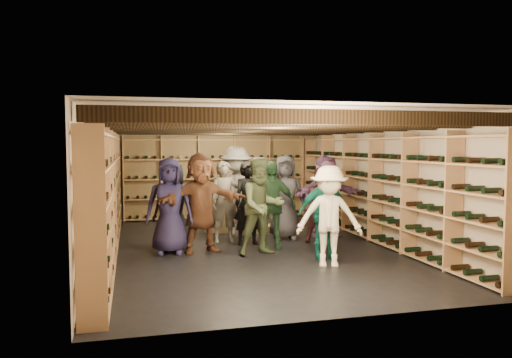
{
  "coord_description": "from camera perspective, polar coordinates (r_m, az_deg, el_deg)",
  "views": [
    {
      "loc": [
        -2.15,
        -9.04,
        1.94
      ],
      "look_at": [
        0.16,
        0.2,
        1.27
      ],
      "focal_mm": 35.0,
      "sensor_mm": 36.0,
      "label": 1
    }
  ],
  "objects": [
    {
      "name": "ground",
      "position": [
        9.49,
        -0.67,
        -7.79
      ],
      "size": [
        8.0,
        8.0,
        0.0
      ],
      "primitive_type": "plane",
      "color": "black",
      "rests_on": "ground"
    },
    {
      "name": "walls",
      "position": [
        9.32,
        -0.67,
        -0.55
      ],
      "size": [
        5.52,
        8.02,
        2.4
      ],
      "color": "#C7B39B",
      "rests_on": "ground"
    },
    {
      "name": "ceiling",
      "position": [
        9.3,
        -0.68,
        6.83
      ],
      "size": [
        5.5,
        8.0,
        0.01
      ],
      "primitive_type": "cube",
      "color": "beige",
      "rests_on": "walls"
    },
    {
      "name": "ceiling_joists",
      "position": [
        9.3,
        -0.68,
        5.97
      ],
      "size": [
        5.4,
        7.12,
        0.18
      ],
      "color": "black",
      "rests_on": "ground"
    },
    {
      "name": "wine_rack_left",
      "position": [
        9.09,
        -16.64,
        -1.63
      ],
      "size": [
        0.32,
        7.5,
        2.15
      ],
      "color": "tan",
      "rests_on": "ground"
    },
    {
      "name": "wine_rack_right",
      "position": [
        10.24,
        13.47,
        -0.96
      ],
      "size": [
        0.32,
        7.5,
        2.15
      ],
      "color": "tan",
      "rests_on": "ground"
    },
    {
      "name": "wine_rack_back",
      "position": [
        13.08,
        -4.57,
        0.19
      ],
      "size": [
        4.7,
        0.3,
        2.15
      ],
      "color": "tan",
      "rests_on": "ground"
    },
    {
      "name": "crate_stack_left",
      "position": [
        11.07,
        -4.34,
        -4.32
      ],
      "size": [
        0.58,
        0.48,
        0.68
      ],
      "rotation": [
        0.0,
        0.0,
        -0.36
      ],
      "color": "tan",
      "rests_on": "ground"
    },
    {
      "name": "crate_stack_right",
      "position": [
        12.02,
        2.98,
        -3.65
      ],
      "size": [
        0.57,
        0.46,
        0.68
      ],
      "rotation": [
        0.0,
        0.0,
        -0.29
      ],
      "color": "tan",
      "rests_on": "ground"
    },
    {
      "name": "crate_loose",
      "position": [
        10.95,
        1.28,
        -5.75
      ],
      "size": [
        0.59,
        0.5,
        0.17
      ],
      "primitive_type": "cube",
      "rotation": [
        0.0,
        0.0,
        0.41
      ],
      "color": "tan",
      "rests_on": "ground"
    },
    {
      "name": "person_0",
      "position": [
        9.49,
        -9.36,
        -2.95
      ],
      "size": [
        0.92,
        0.79,
        1.6
      ],
      "primitive_type": "imported",
      "rotation": [
        0.0,
        0.0,
        -0.43
      ],
      "color": "black",
      "rests_on": "ground"
    },
    {
      "name": "person_1",
      "position": [
        9.62,
        -0.87,
        -2.8
      ],
      "size": [
        0.63,
        0.45,
        1.6
      ],
      "primitive_type": "imported",
      "rotation": [
        0.0,
        0.0,
        0.12
      ],
      "color": "black",
      "rests_on": "ground"
    },
    {
      "name": "person_2",
      "position": [
        8.72,
        0.67,
        -3.13
      ],
      "size": [
        0.92,
        0.77,
        1.71
      ],
      "primitive_type": "imported",
      "rotation": [
        0.0,
        0.0,
        0.15
      ],
      "color": "#505D39",
      "rests_on": "ground"
    },
    {
      "name": "person_3",
      "position": [
        7.99,
        8.37,
        -4.24
      ],
      "size": [
        1.17,
        0.9,
        1.6
      ],
      "primitive_type": "imported",
      "rotation": [
        0.0,
        0.0,
        -0.33
      ],
      "color": "#F1E4BF",
      "rests_on": "ground"
    },
    {
      "name": "person_4",
      "position": [
        8.55,
        7.79,
        -3.92
      ],
      "size": [
        0.93,
        0.46,
        1.53
      ],
      "primitive_type": "imported",
      "rotation": [
        0.0,
        0.0,
        -0.09
      ],
      "color": "#126B5C",
      "rests_on": "ground"
    },
    {
      "name": "person_5",
      "position": [
        8.97,
        -6.29,
        -2.7
      ],
      "size": [
        1.73,
        0.85,
        1.79
      ],
      "primitive_type": "imported",
      "rotation": [
        0.0,
        0.0,
        0.2
      ],
      "color": "brown",
      "rests_on": "ground"
    },
    {
      "name": "person_6",
      "position": [
        8.95,
        -9.87,
        -3.04
      ],
      "size": [
        0.89,
        0.63,
        1.7
      ],
      "primitive_type": "imported",
      "rotation": [
        0.0,
        0.0,
        -0.11
      ],
      "color": "#27224A",
      "rests_on": "ground"
    },
    {
      "name": "person_7",
      "position": [
        9.9,
        -3.63,
        -2.6
      ],
      "size": [
        0.6,
        0.41,
        1.61
      ],
      "primitive_type": "imported",
      "rotation": [
        0.0,
        0.0,
        -0.04
      ],
      "color": "gray",
      "rests_on": "ground"
    },
    {
      "name": "person_8",
      "position": [
        9.94,
        7.61,
        -2.98
      ],
      "size": [
        0.75,
        0.6,
        1.48
      ],
      "primitive_type": "imported",
      "rotation": [
        0.0,
        0.0,
        -0.06
      ],
      "color": "#401A1C",
      "rests_on": "ground"
    },
    {
      "name": "person_9",
      "position": [
        10.61,
        -2.2,
        -1.4
      ],
      "size": [
        1.39,
        1.12,
        1.88
      ],
      "primitive_type": "imported",
      "rotation": [
        0.0,
        0.0,
        -0.4
      ],
      "color": "#ADA79F",
      "rests_on": "ground"
    },
    {
      "name": "person_10",
      "position": [
        9.25,
        1.64,
        -2.97
      ],
      "size": [
        1.01,
        0.54,
        1.63
      ],
      "primitive_type": "imported",
      "rotation": [
        0.0,
        0.0,
        -0.15
      ],
      "color": "#294F2D",
      "rests_on": "ground"
    },
    {
      "name": "person_11",
      "position": [
        10.53,
        8.0,
        -1.93
      ],
      "size": [
        1.66,
        0.8,
        1.72
      ],
      "primitive_type": "imported",
      "rotation": [
        0.0,
        0.0,
        0.19
      ],
      "color": "#835282",
      "rests_on": "ground"
    },
    {
      "name": "person_12",
      "position": [
        10.22,
        3.35,
        -2.07
      ],
      "size": [
        0.93,
        0.69,
        1.72
      ],
      "primitive_type": "imported",
      "rotation": [
        0.0,
        0.0,
        -0.19
      ],
      "color": "#38373C",
      "rests_on": "ground"
    }
  ]
}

